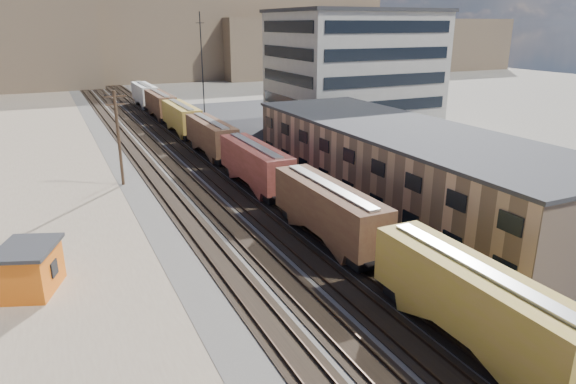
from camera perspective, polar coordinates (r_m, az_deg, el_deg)
name	(u,v)px	position (r m, az deg, el deg)	size (l,w,h in m)	color
ballast_bed	(183,159)	(66.65, -11.58, 3.61)	(18.00, 200.00, 0.06)	#4C4742
dirt_yard	(1,206)	(55.55, -29.26, -1.37)	(24.00, 180.00, 0.03)	#87705C
asphalt_lot	(396,168)	(62.66, 11.94, 2.64)	(26.00, 120.00, 0.04)	#232326
rail_tracks	(179,159)	(66.51, -12.05, 3.62)	(11.40, 200.00, 0.24)	black
freight_train	(231,147)	(59.86, -6.39, 4.95)	(3.00, 119.74, 4.46)	black
warehouse	(403,165)	(49.93, 12.61, 2.96)	(12.40, 40.40, 7.25)	tan
office_tower	(352,73)	(80.57, 7.16, 12.99)	(22.60, 18.60, 18.45)	#9E998E
utility_pole_north	(118,136)	(56.33, -18.32, 5.91)	(2.20, 0.32, 10.00)	#382619
radio_mast	(203,77)	(76.15, -9.46, 12.48)	(1.20, 0.16, 18.00)	black
hills_north	(87,31)	(181.41, -21.46, 16.30)	(265.00, 80.00, 32.00)	brown
maintenance_shed	(30,269)	(36.81, -26.77, -7.60)	(4.63, 5.20, 3.15)	orange
parked_car_blue	(387,158)	(64.30, 10.94, 3.73)	(2.30, 4.98, 1.38)	navy
parked_car_far	(354,127)	(82.64, 7.31, 7.16)	(1.81, 4.51, 1.54)	silver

